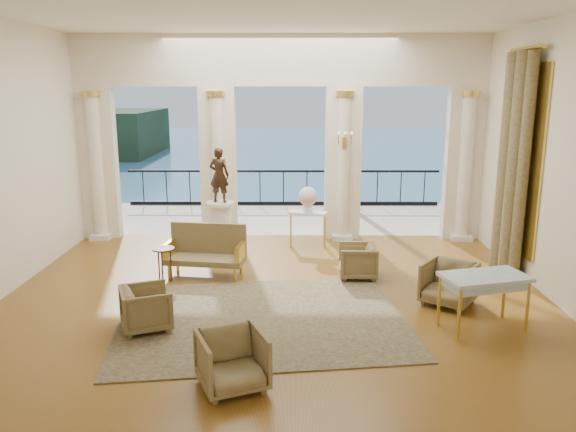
{
  "coord_description": "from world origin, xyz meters",
  "views": [
    {
      "loc": [
        0.29,
        -8.69,
        3.43
      ],
      "look_at": [
        0.2,
        0.6,
        1.26
      ],
      "focal_mm": 35.0,
      "sensor_mm": 36.0,
      "label": 1
    }
  ],
  "objects_px": {
    "game_table": "(485,281)",
    "pedestal": "(221,230)",
    "armchair_b": "(449,281)",
    "statue": "(219,175)",
    "armchair_a": "(232,358)",
    "side_table": "(163,253)",
    "settee": "(207,250)",
    "armchair_c": "(358,260)",
    "console_table": "(308,218)",
    "armchair_d": "(146,306)"
  },
  "relations": [
    {
      "from": "game_table",
      "to": "pedestal",
      "type": "xyz_separation_m",
      "value": [
        -4.2,
        3.56,
        -0.19
      ]
    },
    {
      "from": "armchair_b",
      "to": "statue",
      "type": "relative_size",
      "value": 0.69
    },
    {
      "from": "armchair_a",
      "to": "game_table",
      "type": "height_order",
      "value": "game_table"
    },
    {
      "from": "game_table",
      "to": "side_table",
      "type": "bearing_deg",
      "value": 144.28
    },
    {
      "from": "armchair_b",
      "to": "pedestal",
      "type": "xyz_separation_m",
      "value": [
        -3.97,
        2.63,
        0.16
      ]
    },
    {
      "from": "armchair_a",
      "to": "settee",
      "type": "xyz_separation_m",
      "value": [
        -0.89,
        3.98,
        0.09
      ]
    },
    {
      "from": "armchair_c",
      "to": "game_table",
      "type": "relative_size",
      "value": 0.52
    },
    {
      "from": "settee",
      "to": "side_table",
      "type": "distance_m",
      "value": 0.82
    },
    {
      "from": "armchair_a",
      "to": "pedestal",
      "type": "height_order",
      "value": "pedestal"
    },
    {
      "from": "console_table",
      "to": "armchair_d",
      "type": "bearing_deg",
      "value": -104.27
    },
    {
      "from": "settee",
      "to": "console_table",
      "type": "bearing_deg",
      "value": 52.0
    },
    {
      "from": "statue",
      "to": "side_table",
      "type": "height_order",
      "value": "statue"
    },
    {
      "from": "armchair_a",
      "to": "armchair_d",
      "type": "bearing_deg",
      "value": 108.26
    },
    {
      "from": "settee",
      "to": "console_table",
      "type": "relative_size",
      "value": 1.71
    },
    {
      "from": "armchair_a",
      "to": "armchair_c",
      "type": "relative_size",
      "value": 1.1
    },
    {
      "from": "armchair_d",
      "to": "game_table",
      "type": "bearing_deg",
      "value": -111.25
    },
    {
      "from": "armchair_b",
      "to": "statue",
      "type": "xyz_separation_m",
      "value": [
        -3.97,
        2.63,
        1.29
      ]
    },
    {
      "from": "statue",
      "to": "console_table",
      "type": "height_order",
      "value": "statue"
    },
    {
      "from": "armchair_a",
      "to": "armchair_d",
      "type": "distance_m",
      "value": 2.13
    },
    {
      "from": "armchair_a",
      "to": "settee",
      "type": "bearing_deg",
      "value": 79.71
    },
    {
      "from": "settee",
      "to": "armchair_d",
      "type": "bearing_deg",
      "value": -94.38
    },
    {
      "from": "armchair_d",
      "to": "pedestal",
      "type": "xyz_separation_m",
      "value": [
        0.61,
        3.61,
        0.19
      ]
    },
    {
      "from": "armchair_d",
      "to": "settee",
      "type": "height_order",
      "value": "settee"
    },
    {
      "from": "armchair_c",
      "to": "console_table",
      "type": "xyz_separation_m",
      "value": [
        -0.86,
        2.0,
        0.3
      ]
    },
    {
      "from": "armchair_d",
      "to": "settee",
      "type": "relative_size",
      "value": 0.47
    },
    {
      "from": "armchair_b",
      "to": "pedestal",
      "type": "height_order",
      "value": "pedestal"
    },
    {
      "from": "armchair_c",
      "to": "game_table",
      "type": "xyz_separation_m",
      "value": [
        1.54,
        -2.2,
        0.39
      ]
    },
    {
      "from": "game_table",
      "to": "pedestal",
      "type": "height_order",
      "value": "pedestal"
    },
    {
      "from": "armchair_b",
      "to": "game_table",
      "type": "height_order",
      "value": "game_table"
    },
    {
      "from": "armchair_a",
      "to": "settee",
      "type": "relative_size",
      "value": 0.5
    },
    {
      "from": "statue",
      "to": "armchair_b",
      "type": "bearing_deg",
      "value": 158.89
    },
    {
      "from": "armchair_c",
      "to": "statue",
      "type": "height_order",
      "value": "statue"
    },
    {
      "from": "settee",
      "to": "game_table",
      "type": "distance_m",
      "value": 4.91
    },
    {
      "from": "console_table",
      "to": "statue",
      "type": "bearing_deg",
      "value": -145.02
    },
    {
      "from": "game_table",
      "to": "pedestal",
      "type": "relative_size",
      "value": 1.17
    },
    {
      "from": "armchair_b",
      "to": "console_table",
      "type": "xyz_separation_m",
      "value": [
        -2.17,
        3.27,
        0.26
      ]
    },
    {
      "from": "game_table",
      "to": "console_table",
      "type": "relative_size",
      "value": 1.5
    },
    {
      "from": "armchair_d",
      "to": "side_table",
      "type": "height_order",
      "value": "armchair_d"
    },
    {
      "from": "statue",
      "to": "armchair_a",
      "type": "bearing_deg",
      "value": 111.0
    },
    {
      "from": "statue",
      "to": "pedestal",
      "type": "bearing_deg",
      "value": 75.84
    },
    {
      "from": "armchair_b",
      "to": "pedestal",
      "type": "bearing_deg",
      "value": -177.63
    },
    {
      "from": "game_table",
      "to": "armchair_d",
      "type": "bearing_deg",
      "value": 165.68
    },
    {
      "from": "armchair_b",
      "to": "side_table",
      "type": "distance_m",
      "value": 4.87
    },
    {
      "from": "settee",
      "to": "game_table",
      "type": "height_order",
      "value": "settee"
    },
    {
      "from": "armchair_c",
      "to": "game_table",
      "type": "distance_m",
      "value": 2.72
    },
    {
      "from": "settee",
      "to": "side_table",
      "type": "height_order",
      "value": "settee"
    },
    {
      "from": "armchair_d",
      "to": "game_table",
      "type": "relative_size",
      "value": 0.53
    },
    {
      "from": "armchair_d",
      "to": "statue",
      "type": "relative_size",
      "value": 0.63
    },
    {
      "from": "armchair_c",
      "to": "console_table",
      "type": "bearing_deg",
      "value": -154.88
    },
    {
      "from": "armchair_b",
      "to": "game_table",
      "type": "relative_size",
      "value": 0.58
    }
  ]
}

